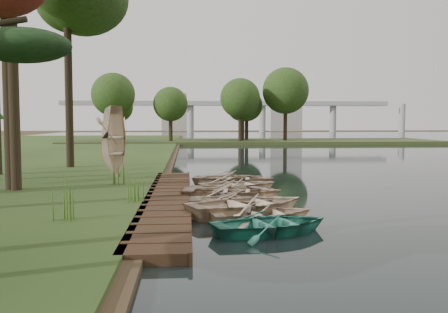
{
  "coord_description": "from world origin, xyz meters",
  "views": [
    {
      "loc": [
        -0.9,
        -17.9,
        2.96
      ],
      "look_at": [
        0.57,
        1.98,
        1.56
      ],
      "focal_mm": 40.0,
      "sensor_mm": 36.0,
      "label": 1
    }
  ],
  "objects": [
    {
      "name": "rowboat_1",
      "position": [
        1.28,
        -3.72,
        0.37
      ],
      "size": [
        3.43,
        2.74,
        0.63
      ],
      "primitive_type": "imported",
      "rotation": [
        0.0,
        0.0,
        1.77
      ],
      "color": "beige",
      "rests_on": "water"
    },
    {
      "name": "rowboat_5",
      "position": [
        0.81,
        1.28,
        0.39
      ],
      "size": [
        3.68,
        2.94,
        0.68
      ],
      "primitive_type": "imported",
      "rotation": [
        0.0,
        0.0,
        1.37
      ],
      "color": "beige",
      "rests_on": "water"
    },
    {
      "name": "reeds_3",
      "position": [
        -3.79,
        3.35,
        0.74
      ],
      "size": [
        0.6,
        0.6,
        0.88
      ],
      "primitive_type": "cone",
      "color": "#3F661E",
      "rests_on": "bank"
    },
    {
      "name": "building_b",
      "position": [
        -5.0,
        145.0,
        6.0
      ],
      "size": [
        8.0,
        8.0,
        12.0
      ],
      "primitive_type": "cube",
      "color": "#A5A5A0",
      "rests_on": "ground"
    },
    {
      "name": "peninsula",
      "position": [
        8.0,
        50.0,
        0.23
      ],
      "size": [
        50.0,
        14.0,
        0.45
      ],
      "primitive_type": "cube",
      "color": "#33411C",
      "rests_on": "ground"
    },
    {
      "name": "rowboat_3",
      "position": [
        0.71,
        -1.33,
        0.37
      ],
      "size": [
        3.3,
        2.51,
        0.64
      ],
      "primitive_type": "imported",
      "rotation": [
        0.0,
        0.0,
        1.47
      ],
      "color": "beige",
      "rests_on": "water"
    },
    {
      "name": "stored_rowboat",
      "position": [
        -4.23,
        5.49,
        0.65
      ],
      "size": [
        4.08,
        3.58,
        0.7
      ],
      "primitive_type": "imported",
      "rotation": [
        3.14,
        0.0,
        1.16
      ],
      "color": "beige",
      "rests_on": "bank"
    },
    {
      "name": "rowboat_4",
      "position": [
        0.73,
        0.39,
        0.43
      ],
      "size": [
        4.0,
        3.1,
        0.76
      ],
      "primitive_type": "imported",
      "rotation": [
        0.0,
        0.0,
        1.44
      ],
      "color": "beige",
      "rests_on": "water"
    },
    {
      "name": "reeds_1",
      "position": [
        -2.6,
        -1.22,
        0.75
      ],
      "size": [
        0.6,
        0.6,
        0.89
      ],
      "primitive_type": "cone",
      "color": "#3F661E",
      "rests_on": "bank"
    },
    {
      "name": "reeds_2",
      "position": [
        -4.25,
        6.49,
        0.81
      ],
      "size": [
        0.6,
        0.6,
        1.02
      ],
      "primitive_type": "cone",
      "color": "#3F661E",
      "rests_on": "bank"
    },
    {
      "name": "far_trees",
      "position": [
        4.67,
        50.0,
        6.43
      ],
      "size": [
        45.6,
        5.6,
        8.8
      ],
      "color": "black",
      "rests_on": "peninsula"
    },
    {
      "name": "rowboat_8",
      "position": [
        1.07,
        5.4,
        0.38
      ],
      "size": [
        3.45,
        2.68,
        0.66
      ],
      "primitive_type": "imported",
      "rotation": [
        0.0,
        0.0,
        1.71
      ],
      "color": "beige",
      "rests_on": "water"
    },
    {
      "name": "boardwalk",
      "position": [
        -1.6,
        0.0,
        0.15
      ],
      "size": [
        1.6,
        16.0,
        0.3
      ],
      "primitive_type": "cube",
      "color": "#352214",
      "rests_on": "ground"
    },
    {
      "name": "ground",
      "position": [
        0.0,
        0.0,
        0.0
      ],
      "size": [
        300.0,
        300.0,
        0.0
      ],
      "primitive_type": "plane",
      "color": "#3D2F1D"
    },
    {
      "name": "rowboat_6",
      "position": [
        1.22,
        2.67,
        0.39
      ],
      "size": [
        3.77,
        3.06,
        0.69
      ],
      "primitive_type": "imported",
      "rotation": [
        0.0,
        0.0,
        1.8
      ],
      "color": "beige",
      "rests_on": "water"
    },
    {
      "name": "bridge",
      "position": [
        12.31,
        120.0,
        7.08
      ],
      "size": [
        95.9,
        4.0,
        8.6
      ],
      "color": "#A5A5A0",
      "rests_on": "ground"
    },
    {
      "name": "rowboat_2",
      "position": [
        0.99,
        -2.6,
        0.46
      ],
      "size": [
        4.74,
        4.15,
        0.82
      ],
      "primitive_type": "imported",
      "rotation": [
        0.0,
        0.0,
        1.97
      ],
      "color": "beige",
      "rests_on": "water"
    },
    {
      "name": "building_a",
      "position": [
        30.0,
        140.0,
        9.0
      ],
      "size": [
        10.0,
        8.0,
        18.0
      ],
      "primitive_type": "cube",
      "color": "#A5A5A0",
      "rests_on": "ground"
    },
    {
      "name": "rowboat_0",
      "position": [
        1.27,
        -5.25,
        0.38
      ],
      "size": [
        3.65,
        3.02,
        0.66
      ],
      "primitive_type": "imported",
      "rotation": [
        0.0,
        0.0,
        1.84
      ],
      "color": "#2E816B",
      "rests_on": "water"
    },
    {
      "name": "reeds_0",
      "position": [
        -4.25,
        -4.3,
        0.86
      ],
      "size": [
        0.6,
        0.6,
        1.12
      ],
      "primitive_type": "cone",
      "color": "#3F661E",
      "rests_on": "bank"
    },
    {
      "name": "rowboat_7",
      "position": [
        1.18,
        4.44,
        0.43
      ],
      "size": [
        4.16,
        3.37,
        0.76
      ],
      "primitive_type": "imported",
      "rotation": [
        0.0,
        0.0,
        1.35
      ],
      "color": "beige",
      "rests_on": "water"
    }
  ]
}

